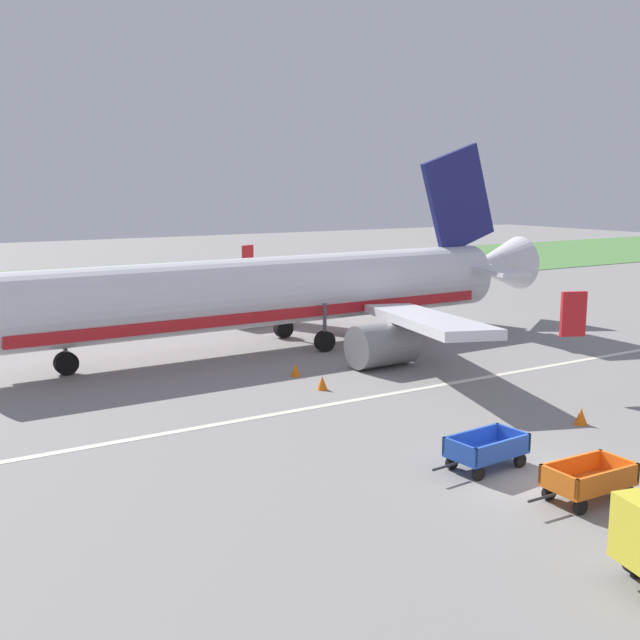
# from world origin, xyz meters

# --- Properties ---
(ground_plane) EXTENTS (220.00, 220.00, 0.00)m
(ground_plane) POSITION_xyz_m (0.00, 0.00, 0.00)
(ground_plane) COLOR gray
(grass_strip) EXTENTS (220.00, 28.00, 0.06)m
(grass_strip) POSITION_xyz_m (0.00, 54.13, 0.03)
(grass_strip) COLOR #518442
(grass_strip) RESTS_ON ground
(apron_stripe) EXTENTS (120.00, 0.36, 0.01)m
(apron_stripe) POSITION_xyz_m (0.00, 9.84, 0.01)
(apron_stripe) COLOR silver
(apron_stripe) RESTS_ON ground
(airplane) EXTENTS (37.55, 30.29, 11.34)m
(airplane) POSITION_xyz_m (2.77, 20.72, 3.05)
(airplane) COLOR silver
(airplane) RESTS_ON ground
(baggage_cart_nearest) EXTENTS (3.57, 1.48, 1.07)m
(baggage_cart_nearest) POSITION_xyz_m (0.15, -2.04, 0.60)
(baggage_cart_nearest) COLOR orange
(baggage_cart_nearest) RESTS_ON ground
(baggage_cart_second_in_row) EXTENTS (3.59, 1.57, 1.07)m
(baggage_cart_second_in_row) POSITION_xyz_m (-0.54, 1.32, 0.60)
(baggage_cart_second_in_row) COLOR #234CB2
(baggage_cart_second_in_row) RESTS_ON ground
(traffic_cone_near_plane) EXTENTS (0.46, 0.46, 0.60)m
(traffic_cone_near_plane) POSITION_xyz_m (0.26, 14.68, 0.30)
(traffic_cone_near_plane) COLOR orange
(traffic_cone_near_plane) RESTS_ON ground
(traffic_cone_mid_apron) EXTENTS (0.48, 0.48, 0.63)m
(traffic_cone_mid_apron) POSITION_xyz_m (5.62, 2.75, 0.32)
(traffic_cone_mid_apron) COLOR orange
(traffic_cone_mid_apron) RESTS_ON ground
(traffic_cone_by_carts) EXTENTS (0.46, 0.46, 0.60)m
(traffic_cone_by_carts) POSITION_xyz_m (0.05, 11.98, 0.30)
(traffic_cone_by_carts) COLOR orange
(traffic_cone_by_carts) RESTS_ON ground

